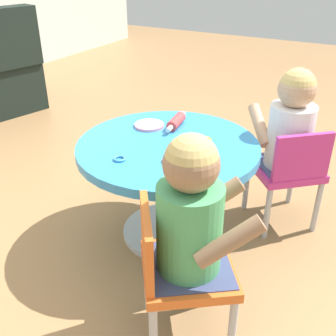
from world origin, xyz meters
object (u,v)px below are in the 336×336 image
object	(u,v)px
child_chair_left	(178,268)
seated_child_left	(191,211)
child_chair_right	(288,170)
seated_child_right	(291,123)
craft_scissors	(187,152)
rolling_pin	(176,121)
craft_table	(168,170)

from	to	relation	value
child_chair_left	seated_child_left	bearing A→B (deg)	-54.32
child_chair_right	child_chair_left	bearing A→B (deg)	170.13
child_chair_left	seated_child_right	world-z (taller)	seated_child_right
child_chair_right	seated_child_right	xyz separation A→B (m)	(0.03, 0.03, 0.23)
child_chair_right	craft_scissors	distance (m)	0.56
child_chair_left	seated_child_right	bearing A→B (deg)	-7.87
child_chair_right	seated_child_right	distance (m)	0.23
child_chair_right	rolling_pin	xyz separation A→B (m)	(-0.17, 0.52, 0.21)
craft_table	rolling_pin	distance (m)	0.25
craft_table	rolling_pin	size ratio (longest dim) A/B	3.49
craft_table	child_chair_left	size ratio (longest dim) A/B	1.50
child_chair_right	rolling_pin	distance (m)	0.59
child_chair_right	seated_child_right	bearing A→B (deg)	41.40
seated_child_right	craft_scissors	world-z (taller)	seated_child_right
seated_child_left	child_chair_right	distance (m)	0.87
seated_child_right	rolling_pin	size ratio (longest dim) A/B	2.21
seated_child_left	child_chair_right	world-z (taller)	seated_child_left
craft_scissors	child_chair_left	bearing A→B (deg)	-156.31
seated_child_right	rolling_pin	world-z (taller)	seated_child_right
child_chair_left	seated_child_left	size ratio (longest dim) A/B	1.05
rolling_pin	craft_scissors	distance (m)	0.29
seated_child_left	child_chair_left	bearing A→B (deg)	125.68
child_chair_left	child_chair_right	distance (m)	0.87
seated_child_left	seated_child_right	size ratio (longest dim) A/B	1.00
craft_scissors	seated_child_left	bearing A→B (deg)	-151.72
craft_scissors	seated_child_right	bearing A→B (deg)	-36.74
craft_table	child_chair_left	distance (m)	0.59
child_chair_right	rolling_pin	size ratio (longest dim) A/B	2.32
craft_table	child_chair_left	bearing A→B (deg)	-147.73
rolling_pin	seated_child_left	bearing A→B (deg)	-148.47
rolling_pin	craft_scissors	size ratio (longest dim) A/B	1.64
craft_table	child_chair_right	bearing A→B (deg)	-52.01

